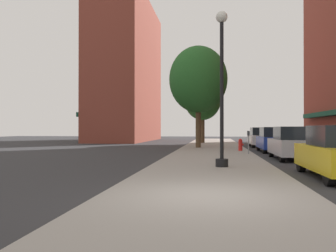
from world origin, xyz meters
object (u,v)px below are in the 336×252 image
(lamppost, at_px, (222,85))
(car_white, at_px, (261,137))
(fire_hydrant, at_px, (240,145))
(car_blue, at_px, (273,140))
(parking_meter_near, at_px, (248,139))
(tree_near, at_px, (198,80))
(tree_mid, at_px, (203,99))
(car_silver, at_px, (292,144))

(lamppost, relative_size, car_white, 1.37)
(fire_hydrant, bearing_deg, car_blue, 19.51)
(parking_meter_near, relative_size, tree_near, 0.17)
(tree_mid, xyz_separation_m, car_silver, (5.09, -18.06, -3.78))
(tree_near, bearing_deg, car_silver, -59.83)
(parking_meter_near, relative_size, tree_mid, 0.20)
(tree_mid, height_order, car_blue, tree_mid)
(car_silver, relative_size, car_blue, 1.00)
(parking_meter_near, relative_size, car_blue, 0.30)
(car_blue, distance_m, car_white, 6.70)
(lamppost, bearing_deg, tree_near, 96.28)
(car_silver, bearing_deg, fire_hydrant, 112.57)
(lamppost, xyz_separation_m, fire_hydrant, (1.40, 9.96, -2.68))
(fire_hydrant, height_order, parking_meter_near, parking_meter_near)
(tree_mid, bearing_deg, tree_near, -90.17)
(lamppost, bearing_deg, car_white, 78.33)
(fire_hydrant, relative_size, car_blue, 0.18)
(fire_hydrant, distance_m, tree_near, 6.77)
(lamppost, height_order, car_silver, lamppost)
(fire_hydrant, xyz_separation_m, car_blue, (2.20, 0.78, 0.29))
(tree_mid, relative_size, car_blue, 1.55)
(car_white, bearing_deg, car_silver, -88.99)
(lamppost, relative_size, tree_near, 0.76)
(fire_hydrant, xyz_separation_m, tree_near, (-2.91, 3.79, 4.80))
(car_silver, relative_size, car_white, 1.00)
(car_white, bearing_deg, parking_meter_near, -99.75)
(car_blue, relative_size, car_white, 1.00)
(tree_near, xyz_separation_m, car_silver, (5.11, -8.80, -4.51))
(tree_near, bearing_deg, fire_hydrant, -52.47)
(tree_mid, height_order, car_silver, tree_mid)
(lamppost, xyz_separation_m, tree_near, (-1.51, 13.75, 2.12))
(tree_near, bearing_deg, parking_meter_near, -64.30)
(fire_hydrant, distance_m, tree_mid, 13.97)
(fire_hydrant, bearing_deg, parking_meter_near, -84.81)
(fire_hydrant, distance_m, car_silver, 5.48)
(tree_near, relative_size, car_blue, 1.81)
(tree_mid, bearing_deg, parking_meter_near, -78.80)
(tree_mid, height_order, car_white, tree_mid)
(tree_mid, relative_size, car_white, 1.55)
(parking_meter_near, xyz_separation_m, car_silver, (1.95, -2.22, -0.14))
(parking_meter_near, relative_size, car_silver, 0.30)
(fire_hydrant, height_order, tree_mid, tree_mid)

